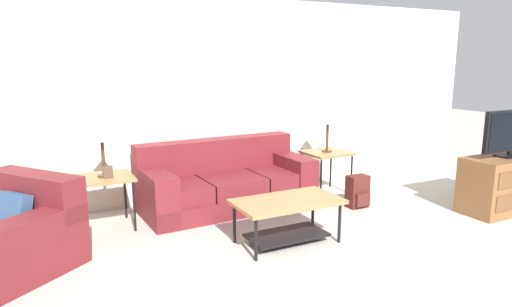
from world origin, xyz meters
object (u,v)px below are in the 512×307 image
object	(u,v)px
couch	(226,184)
armchair	(8,239)
table_lamp_left	(101,131)
side_table_left	(105,181)
tv_console	(506,184)
television	(512,132)
coffee_table	(287,211)
side_table_right	(327,156)
backpack	(358,192)
table_lamp_right	(328,116)

from	to	relation	value
couch	armchair	xyz separation A→B (m)	(-2.38, -0.74, -0.01)
armchair	table_lamp_left	world-z (taller)	table_lamp_left
side_table_left	tv_console	size ratio (longest dim) A/B	0.49
tv_console	television	bearing A→B (deg)	90.00
couch	coffee_table	distance (m)	1.34
coffee_table	couch	bearing A→B (deg)	93.59
armchair	side_table_right	world-z (taller)	armchair
table_lamp_left	backpack	xyz separation A→B (m)	(2.90, -0.68, -0.87)
tv_console	backpack	world-z (taller)	tv_console
side_table_right	television	size ratio (longest dim) A/B	0.60
armchair	table_lamp_right	bearing A→B (deg)	9.63
armchair	tv_console	size ratio (longest dim) A/B	1.18
coffee_table	tv_console	world-z (taller)	tv_console
tv_console	couch	bearing A→B (deg)	150.43
backpack	table_lamp_left	bearing A→B (deg)	166.76
couch	television	world-z (taller)	television
armchair	table_lamp_right	world-z (taller)	table_lamp_right
table_lamp_left	table_lamp_right	size ratio (longest dim) A/B	1.00
couch	table_lamp_right	bearing A→B (deg)	-3.43
couch	tv_console	bearing A→B (deg)	-29.57
coffee_table	backpack	world-z (taller)	coffee_table
side_table_left	backpack	xyz separation A→B (m)	(2.90, -0.68, -0.33)
coffee_table	tv_console	size ratio (longest dim) A/B	0.89
armchair	television	bearing A→B (deg)	-10.01
table_lamp_left	side_table_right	bearing A→B (deg)	-0.00
side_table_right	tv_console	world-z (taller)	tv_console
tv_console	armchair	bearing A→B (deg)	169.99
side_table_right	side_table_left	bearing A→B (deg)	180.00
tv_console	backpack	xyz separation A→B (m)	(-1.52, 0.91, -0.14)
couch	television	distance (m)	3.48
couch	television	bearing A→B (deg)	-29.56
armchair	coffee_table	xyz separation A→B (m)	(2.47, -0.60, 0.04)
tv_console	coffee_table	bearing A→B (deg)	173.10
armchair	tv_console	distance (m)	5.43
coffee_table	side_table_right	bearing A→B (deg)	42.27
coffee_table	side_table_left	xyz separation A→B (m)	(-1.54, 1.25, 0.20)
side_table_right	table_lamp_left	xyz separation A→B (m)	(-2.91, 0.00, 0.54)
armchair	backpack	distance (m)	3.83
couch	table_lamp_right	size ratio (longest dim) A/B	3.46
armchair	table_lamp_right	distance (m)	3.97
coffee_table	television	distance (m)	2.97
side_table_left	table_lamp_right	distance (m)	2.96
table_lamp_left	side_table_left	bearing A→B (deg)	-75.96
television	armchair	bearing A→B (deg)	169.99
coffee_table	armchair	bearing A→B (deg)	166.43
coffee_table	backpack	size ratio (longest dim) A/B	2.63
table_lamp_left	armchair	bearing A→B (deg)	-145.03
couch	tv_console	distance (m)	3.41
backpack	television	bearing A→B (deg)	-31.00
table_lamp_left	coffee_table	bearing A→B (deg)	-39.08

